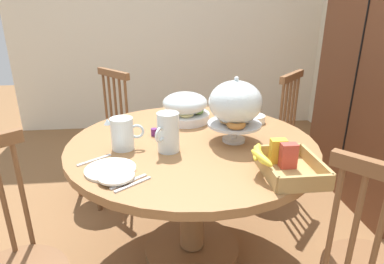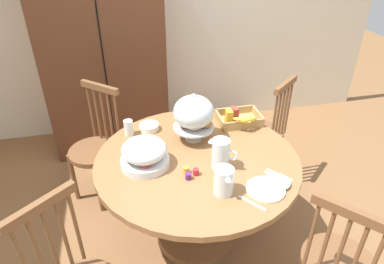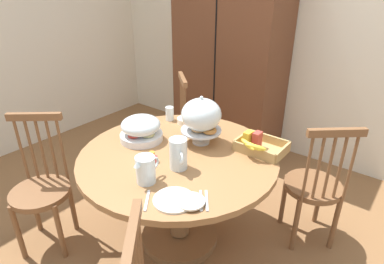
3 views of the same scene
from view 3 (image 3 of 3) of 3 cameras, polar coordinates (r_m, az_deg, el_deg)
The scene contains 23 objects.
ground_plane at distance 2.54m, azimuth -1.00°, elevation -18.98°, with size 10.00×10.00×0.00m, color brown.
wall_back at distance 3.45m, azimuth 19.09°, elevation 16.42°, with size 4.80×0.06×2.60m, color silver.
wall_left at distance 4.00m, azimuth -26.88°, elevation 16.28°, with size 0.06×4.32×2.60m, color silver.
wooden_armoire at distance 3.48m, azimuth 6.69°, elevation 12.35°, with size 1.18×0.60×1.96m.
dining_table at distance 2.23m, azimuth -2.39°, elevation -8.13°, with size 1.30×1.30×0.74m.
windsor_chair_near_window at distance 3.10m, azimuth -4.01°, elevation 0.28°, with size 0.47×0.47×0.97m.
windsor_chair_by_cabinet at distance 2.50m, azimuth -24.96°, elevation -9.27°, with size 0.47×0.47×0.97m.
windsor_chair_far_side at distance 2.46m, azimuth 20.73°, elevation -9.14°, with size 0.47×0.47×0.97m.
pastry_stand_with_dome at distance 2.18m, azimuth 1.66°, elevation 2.73°, with size 0.28×0.28×0.34m.
fruit_platter_covered at distance 2.29m, azimuth -8.93°, elevation 0.56°, with size 0.30×0.30×0.18m.
orange_juice_pitcher at distance 1.94m, azimuth -2.41°, elevation -4.08°, with size 0.17×0.13×0.19m.
milk_pitcher at distance 1.84m, azimuth -8.12°, elevation -6.74°, with size 0.11×0.19×0.16m.
cereal_basket at distance 2.18m, azimuth 11.56°, elevation -2.32°, with size 0.32×0.30×0.12m.
china_plate_large at distance 1.72m, azimuth -3.20°, elevation -11.84°, with size 0.22×0.22×0.01m, color white.
china_plate_small at distance 1.69m, azimuth -0.25°, elevation -12.07°, with size 0.15×0.15×0.01m, color white.
cereal_bowl at distance 2.54m, azimuth -1.03°, elevation 2.02°, with size 0.14×0.14×0.04m, color white.
drinking_glass at distance 2.60m, azimuth -3.96°, elevation 3.26°, with size 0.06×0.06×0.11m, color silver.
jam_jar_strawberry at distance 2.04m, azimuth -6.58°, elevation -4.76°, with size 0.04×0.04×0.04m, color #B7282D.
jam_jar_apricot at distance 2.09m, azimuth -7.04°, elevation -3.96°, with size 0.04×0.04×0.04m, color orange.
jam_jar_grape at distance 2.06m, azimuth -8.23°, elevation -4.62°, with size 0.04×0.04×0.04m, color #5B2366.
table_knife at distance 1.72m, azimuth 1.57°, elevation -11.94°, with size 0.17×0.01×0.01m, color silver.
dinner_fork at distance 1.72m, azimuth 2.59°, elevation -11.93°, with size 0.17×0.01×0.01m, color silver.
soup_spoon at distance 1.73m, azimuth -7.92°, elevation -11.81°, with size 0.17×0.01×0.01m, color silver.
Camera 3 is at (1.14, -1.39, 1.80)m, focal length 30.30 mm.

